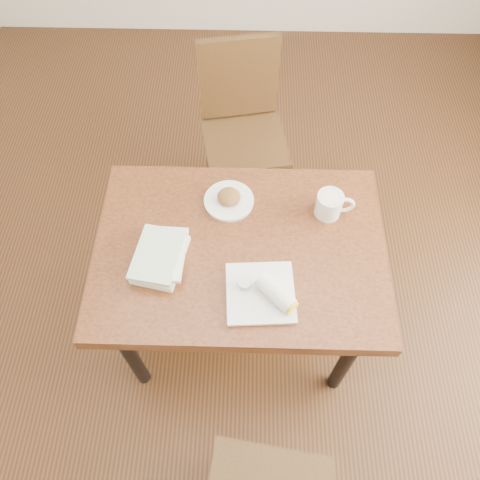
{
  "coord_description": "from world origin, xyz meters",
  "views": [
    {
      "loc": [
        0.02,
        -0.93,
        2.27
      ],
      "look_at": [
        0.0,
        0.0,
        0.8
      ],
      "focal_mm": 35.0,
      "sensor_mm": 36.0,
      "label": 1
    }
  ],
  "objects_px": {
    "plate_scone": "(229,199)",
    "book_stack": "(161,256)",
    "coffee_mug": "(330,204)",
    "table": "(240,259)",
    "chair_far": "(242,120)",
    "plate_burrito": "(265,293)"
  },
  "relations": [
    {
      "from": "chair_far",
      "to": "plate_scone",
      "type": "bearing_deg",
      "value": -93.3
    },
    {
      "from": "coffee_mug",
      "to": "book_stack",
      "type": "distance_m",
      "value": 0.68
    },
    {
      "from": "chair_far",
      "to": "book_stack",
      "type": "height_order",
      "value": "chair_far"
    },
    {
      "from": "table",
      "to": "chair_far",
      "type": "bearing_deg",
      "value": 90.66
    },
    {
      "from": "plate_scone",
      "to": "coffee_mug",
      "type": "height_order",
      "value": "coffee_mug"
    },
    {
      "from": "chair_far",
      "to": "plate_burrito",
      "type": "distance_m",
      "value": 1.13
    },
    {
      "from": "plate_scone",
      "to": "book_stack",
      "type": "xyz_separation_m",
      "value": [
        -0.24,
        -0.28,
        0.01
      ]
    },
    {
      "from": "table",
      "to": "chair_far",
      "type": "distance_m",
      "value": 0.9
    },
    {
      "from": "plate_scone",
      "to": "plate_burrito",
      "type": "xyz_separation_m",
      "value": [
        0.14,
        -0.42,
        0.0
      ]
    },
    {
      "from": "plate_burrito",
      "to": "plate_scone",
      "type": "bearing_deg",
      "value": 109.14
    },
    {
      "from": "coffee_mug",
      "to": "table",
      "type": "bearing_deg",
      "value": -153.92
    },
    {
      "from": "chair_far",
      "to": "book_stack",
      "type": "relative_size",
      "value": 3.61
    },
    {
      "from": "table",
      "to": "coffee_mug",
      "type": "bearing_deg",
      "value": 26.08
    },
    {
      "from": "table",
      "to": "chair_far",
      "type": "relative_size",
      "value": 1.17
    },
    {
      "from": "coffee_mug",
      "to": "book_stack",
      "type": "xyz_separation_m",
      "value": [
        -0.64,
        -0.24,
        -0.02
      ]
    },
    {
      "from": "plate_scone",
      "to": "book_stack",
      "type": "relative_size",
      "value": 0.77
    },
    {
      "from": "chair_far",
      "to": "table",
      "type": "bearing_deg",
      "value": -89.34
    },
    {
      "from": "plate_scone",
      "to": "coffee_mug",
      "type": "relative_size",
      "value": 1.31
    },
    {
      "from": "table",
      "to": "coffee_mug",
      "type": "distance_m",
      "value": 0.41
    },
    {
      "from": "table",
      "to": "chair_far",
      "type": "height_order",
      "value": "chair_far"
    },
    {
      "from": "plate_scone",
      "to": "table",
      "type": "bearing_deg",
      "value": -76.73
    },
    {
      "from": "plate_burrito",
      "to": "chair_far",
      "type": "bearing_deg",
      "value": 95.43
    }
  ]
}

